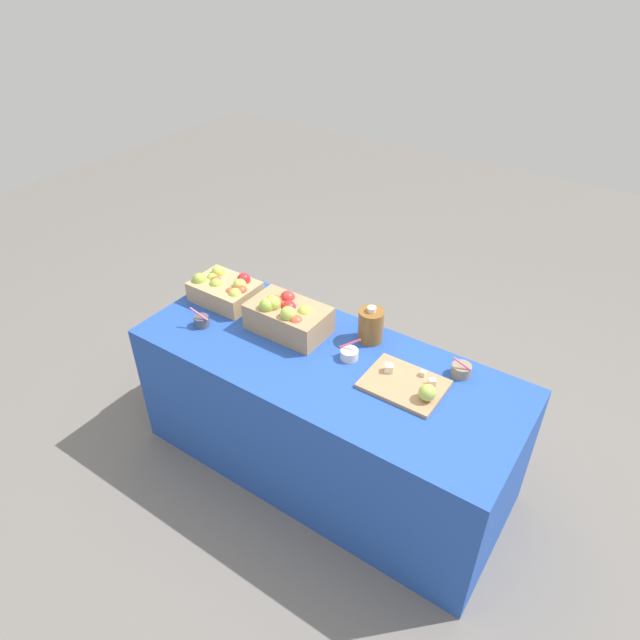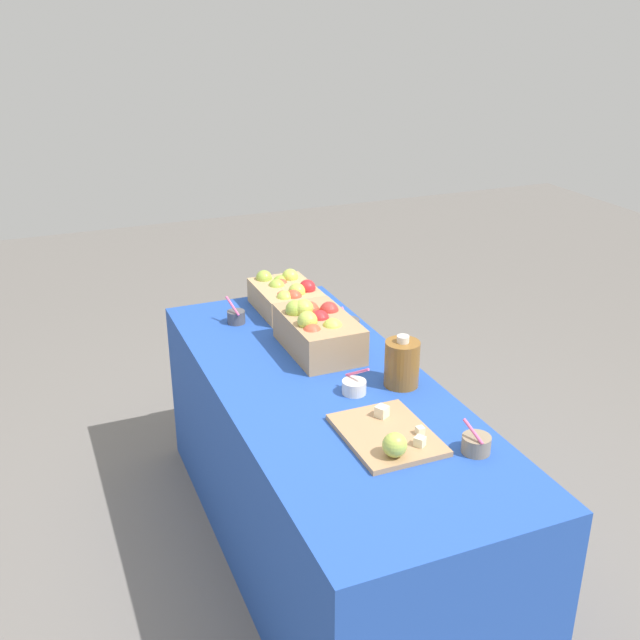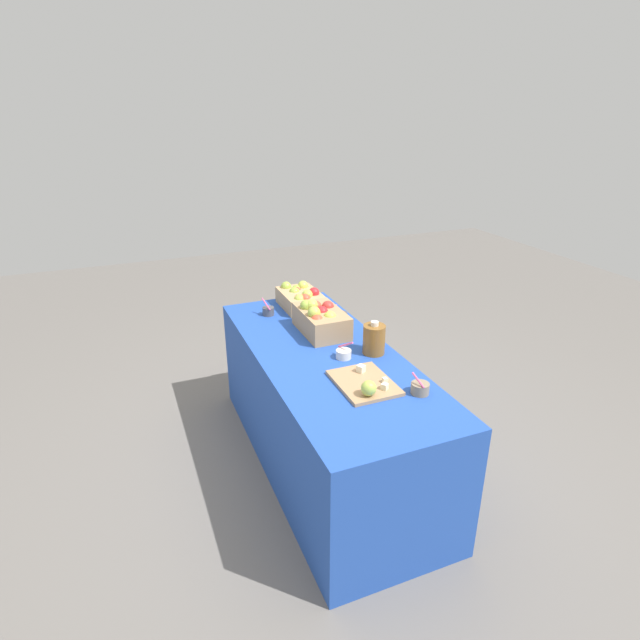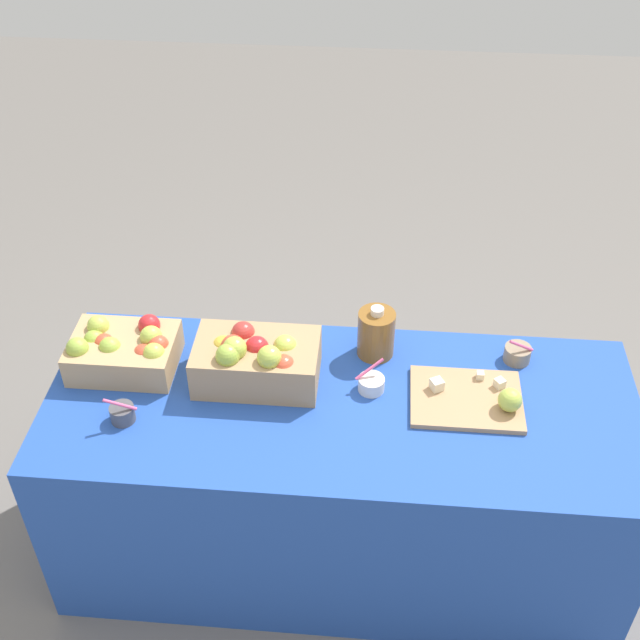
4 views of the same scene
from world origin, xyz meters
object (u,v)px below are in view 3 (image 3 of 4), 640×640
object	(u,v)px
cider_jug	(374,339)
sample_bowl_near	(344,354)
sample_bowl_extra	(420,388)
sample_bowl_far	(341,316)
sample_bowl_mid	(268,311)
cutting_board_front	(365,383)
apple_crate_middle	(321,319)
apple_crate_left	(300,298)

from	to	relation	value
cider_jug	sample_bowl_near	bearing A→B (deg)	-92.24
sample_bowl_extra	sample_bowl_near	bearing A→B (deg)	-159.13
sample_bowl_far	cider_jug	world-z (taller)	cider_jug
sample_bowl_mid	cutting_board_front	bearing A→B (deg)	8.81
sample_bowl_far	apple_crate_middle	bearing A→B (deg)	-53.90
cutting_board_front	sample_bowl_far	xyz separation A→B (m)	(-0.85, 0.25, 0.00)
sample_bowl_near	cider_jug	bearing A→B (deg)	87.76
apple_crate_left	sample_bowl_near	xyz separation A→B (m)	(0.82, -0.05, -0.04)
apple_crate_middle	sample_bowl_far	distance (m)	0.26
cutting_board_front	sample_bowl_extra	size ratio (longest dim) A/B	3.35
apple_crate_middle	sample_bowl_far	world-z (taller)	apple_crate_middle
sample_bowl_extra	cider_jug	world-z (taller)	cider_jug
apple_crate_middle	sample_bowl_near	world-z (taller)	apple_crate_middle
sample_bowl_far	sample_bowl_extra	size ratio (longest dim) A/B	0.85
sample_bowl_near	cider_jug	world-z (taller)	cider_jug
sample_bowl_mid	sample_bowl_extra	distance (m)	1.30
apple_crate_left	sample_bowl_extra	distance (m)	1.31
apple_crate_left	sample_bowl_mid	xyz separation A→B (m)	(0.06, -0.25, -0.04)
sample_bowl_mid	sample_bowl_extra	bearing A→B (deg)	17.22
cutting_board_front	sample_bowl_near	xyz separation A→B (m)	(-0.33, 0.03, 0.01)
sample_bowl_far	sample_bowl_extra	bearing A→B (deg)	-1.90
apple_crate_left	cutting_board_front	xyz separation A→B (m)	(1.15, -0.08, -0.05)
apple_crate_left	apple_crate_middle	distance (m)	0.45
apple_crate_middle	sample_bowl_mid	xyz separation A→B (m)	(-0.39, -0.22, -0.06)
sample_bowl_near	cider_jug	distance (m)	0.19
sample_bowl_near	sample_bowl_mid	bearing A→B (deg)	-165.17
cutting_board_front	sample_bowl_far	size ratio (longest dim) A/B	3.93
apple_crate_middle	sample_bowl_extra	world-z (taller)	apple_crate_middle
sample_bowl_extra	sample_bowl_far	bearing A→B (deg)	178.10
sample_bowl_extra	cutting_board_front	bearing A→B (deg)	-125.63
apple_crate_middle	sample_bowl_mid	world-z (taller)	apple_crate_middle
apple_crate_middle	sample_bowl_mid	size ratio (longest dim) A/B	3.51
apple_crate_left	apple_crate_middle	size ratio (longest dim) A/B	0.86
sample_bowl_near	sample_bowl_far	world-z (taller)	sample_bowl_near
cutting_board_front	sample_bowl_far	bearing A→B (deg)	163.54
sample_bowl_far	sample_bowl_mid	bearing A→B (deg)	-119.99
sample_bowl_mid	sample_bowl_far	size ratio (longest dim) A/B	1.27
sample_bowl_near	sample_bowl_extra	world-z (taller)	same
apple_crate_left	sample_bowl_far	xyz separation A→B (m)	(0.30, 0.17, -0.05)
apple_crate_left	sample_bowl_near	distance (m)	0.82
apple_crate_left	apple_crate_middle	world-z (taller)	apple_crate_middle
cutting_board_front	sample_bowl_mid	bearing A→B (deg)	-171.19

